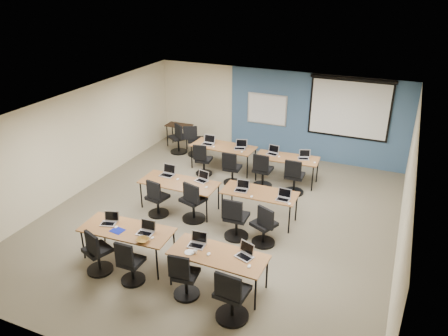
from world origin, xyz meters
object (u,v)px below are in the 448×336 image
at_px(task_chair_3, 231,299).
at_px(training_table_back_right, 287,159).
at_px(task_chair_2, 184,279).
at_px(laptop_9, 240,146).
at_px(training_table_mid_right, 260,194).
at_px(laptop_2, 197,242).
at_px(training_table_front_right, 218,256).
at_px(laptop_0, 110,221).
at_px(training_table_back_left, 223,147).
at_px(task_chair_1, 130,266).
at_px(task_chair_10, 262,173).
at_px(task_chair_4, 157,201).
at_px(laptop_8, 208,142).
at_px(laptop_1, 146,230).
at_px(laptop_7, 284,197).
at_px(task_chair_5, 193,205).
at_px(task_chair_11, 294,179).
at_px(laptop_4, 168,173).
at_px(whiteboard, 267,109).
at_px(task_chair_6, 235,222).
at_px(training_table_mid_left, 179,184).
at_px(laptop_5, 202,178).
at_px(laptop_10, 273,152).
at_px(task_chair_8, 203,162).
at_px(laptop_3, 245,253).
at_px(utility_table, 179,128).
at_px(spare_chair_b, 179,141).
at_px(task_chair_0, 97,255).
at_px(laptop_11, 304,156).
at_px(task_chair_7, 264,229).
at_px(training_table_front_left, 127,231).
at_px(spare_chair_a, 195,143).
at_px(laptop_6, 242,188).

bearing_deg(task_chair_3, training_table_back_right, 100.22).
relative_size(task_chair_2, laptop_9, 2.98).
relative_size(training_table_mid_right, laptop_2, 5.61).
height_order(training_table_front_right, laptop_0, laptop_0).
relative_size(training_table_back_left, task_chair_1, 1.98).
bearing_deg(training_table_back_right, task_chair_10, -133.41).
height_order(training_table_back_right, task_chair_4, task_chair_4).
relative_size(training_table_back_left, task_chair_3, 1.79).
bearing_deg(laptop_8, laptop_2, -69.13).
distance_m(laptop_1, laptop_7, 3.18).
height_order(task_chair_5, task_chair_11, task_chair_5).
height_order(laptop_2, laptop_4, laptop_4).
xyz_separation_m(whiteboard, training_table_back_right, (1.22, -1.83, -0.77)).
bearing_deg(task_chair_6, training_table_mid_left, 155.89).
relative_size(laptop_5, laptop_10, 0.97).
distance_m(task_chair_8, laptop_10, 2.03).
height_order(task_chair_2, laptop_10, same).
bearing_deg(laptop_3, utility_table, 147.26).
bearing_deg(utility_table, spare_chair_b, -65.22).
bearing_deg(training_table_mid_right, laptop_0, -134.66).
xyz_separation_m(training_table_front_right, task_chair_2, (-0.44, -0.50, -0.29)).
bearing_deg(laptop_10, training_table_back_right, -2.89).
bearing_deg(laptop_7, training_table_mid_right, 172.00).
relative_size(task_chair_0, task_chair_10, 0.98).
relative_size(task_chair_6, laptop_11, 3.40).
xyz_separation_m(training_table_back_left, spare_chair_b, (-1.82, 0.56, -0.26)).
distance_m(task_chair_7, laptop_10, 3.44).
distance_m(training_table_back_right, laptop_1, 4.99).
bearing_deg(utility_table, laptop_11, -15.12).
relative_size(training_table_back_right, task_chair_6, 1.68).
bearing_deg(task_chair_11, laptop_1, -116.73).
bearing_deg(task_chair_11, training_table_front_left, -121.22).
bearing_deg(training_table_back_right, laptop_3, -87.34).
bearing_deg(laptop_5, laptop_7, 9.03).
bearing_deg(laptop_9, laptop_2, -96.88).
bearing_deg(task_chair_0, laptop_8, 112.77).
bearing_deg(training_table_mid_left, task_chair_11, 37.76).
bearing_deg(task_chair_3, task_chair_5, 131.87).
xyz_separation_m(training_table_front_left, laptop_2, (1.54, 0.07, 0.10)).
relative_size(task_chair_1, task_chair_5, 0.92).
bearing_deg(task_chair_11, task_chair_8, 175.69).
xyz_separation_m(laptop_0, utility_table, (-1.66, 5.96, -0.14)).
bearing_deg(laptop_7, training_table_back_left, 137.97).
xyz_separation_m(training_table_back_right, laptop_1, (-1.52, -4.75, 0.11)).
distance_m(training_table_front_left, task_chair_3, 2.68).
height_order(task_chair_11, spare_chair_a, spare_chair_a).
bearing_deg(task_chair_0, task_chair_7, 60.12).
xyz_separation_m(training_table_front_left, task_chair_7, (2.37, 1.58, -0.28)).
xyz_separation_m(whiteboard, laptop_6, (0.77, -4.15, -0.66)).
height_order(laptop_2, laptop_10, laptop_2).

